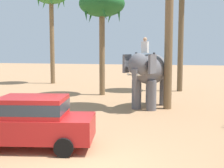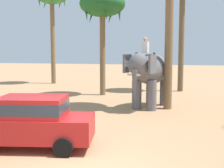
# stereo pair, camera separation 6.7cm
# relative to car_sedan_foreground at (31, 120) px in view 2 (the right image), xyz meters

# --- Properties ---
(ground_plane) EXTENTS (120.00, 120.00, 0.00)m
(ground_plane) POSITION_rel_car_sedan_foreground_xyz_m (1.96, -1.05, -0.93)
(ground_plane) COLOR tan
(car_sedan_foreground) EXTENTS (4.35, 2.44, 1.70)m
(car_sedan_foreground) POSITION_rel_car_sedan_foreground_xyz_m (0.00, 0.00, 0.00)
(car_sedan_foreground) COLOR red
(car_sedan_foreground) RESTS_ON ground
(elephant_with_mahout) EXTENTS (2.51, 4.02, 3.88)m
(elephant_with_mahout) POSITION_rel_car_sedan_foreground_xyz_m (2.88, 7.99, 1.06)
(elephant_with_mahout) COLOR slate
(elephant_with_mahout) RESTS_ON ground
(palm_tree_left_of_road) EXTENTS (3.20, 3.20, 7.32)m
(palm_tree_left_of_road) POSITION_rel_car_sedan_foreground_xyz_m (-0.97, 12.08, 5.31)
(palm_tree_left_of_road) COLOR brown
(palm_tree_left_of_road) RESTS_ON ground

